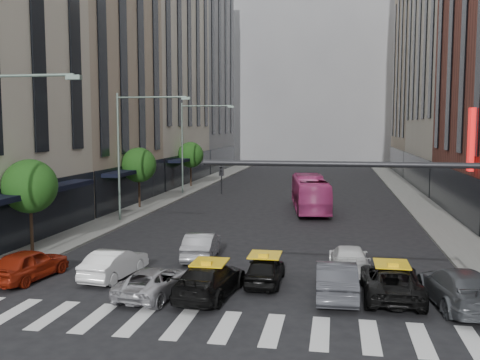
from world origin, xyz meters
The scene contains 27 objects.
ground centered at (0.00, 0.00, 0.00)m, with size 160.00×160.00×0.00m, color black.
sidewalk_left centered at (-11.50, 30.00, 0.07)m, with size 3.00×96.00×0.15m, color slate.
sidewalk_right centered at (11.50, 30.00, 0.07)m, with size 3.00×96.00×0.15m, color slate.
building_left_b centered at (-17.00, 28.00, 12.00)m, with size 8.00×16.00×24.00m, color tan.
building_left_c centered at (-17.00, 46.00, 18.00)m, with size 8.00×20.00×36.00m, color beige.
building_left_d centered at (-17.00, 65.00, 15.00)m, with size 8.00×18.00×30.00m, color gray.
building_right_c centered at (17.00, 46.00, 20.00)m, with size 8.00×20.00×40.00m, color beige.
building_right_d centered at (17.00, 65.00, 14.00)m, with size 8.00×18.00×28.00m, color tan.
building_far centered at (0.00, 85.00, 18.00)m, with size 30.00×10.00×36.00m, color gray.
tree_near centered at (-11.80, 10.00, 3.65)m, with size 2.88×2.88×4.95m.
tree_mid centered at (-11.80, 26.00, 3.65)m, with size 2.88×2.88×4.95m.
tree_far centered at (-11.80, 42.00, 3.65)m, with size 2.88×2.88×4.95m.
streetlamp_mid centered at (-10.04, 20.00, 5.90)m, with size 5.38×0.25×9.00m.
streetlamp_far centered at (-10.04, 36.00, 5.90)m, with size 5.38×0.25×9.00m.
traffic_signal centered at (7.69, -1.00, 4.47)m, with size 10.10×0.20×6.00m.
liberty_sign centered at (12.60, 20.00, 6.00)m, with size 0.30×0.70×4.00m.
car_red centered at (-9.20, 5.46, 0.71)m, with size 1.67×4.15×1.41m, color maroon.
car_white_front centered at (-5.55, 6.44, 0.66)m, with size 1.40×4.01×1.32m, color white.
car_silver centered at (-2.90, 4.28, 0.59)m, with size 1.96×4.25×1.18m, color #AAA9AF.
taxi_left centered at (-0.70, 4.62, 0.69)m, with size 1.93×4.75×1.38m, color black.
taxi_center centered at (1.26, 6.69, 0.63)m, with size 1.50×3.72×1.27m, color black.
car_grey_mid centered at (4.30, 5.42, 0.74)m, with size 1.57×4.51×1.49m, color #3B3C42.
taxi_right centered at (6.47, 5.71, 0.68)m, with size 2.26×4.89×1.36m, color black.
car_grey_curb centered at (8.89, 5.08, 0.74)m, with size 2.08×5.13×1.49m, color #46494E.
car_row2_left centered at (-2.53, 10.49, 0.70)m, with size 1.48×4.24×1.40m, color #A6A5AB.
car_row2_right centered at (4.90, 9.30, 0.63)m, with size 1.77×4.36×1.26m, color white.
bus centered at (2.21, 27.31, 1.43)m, with size 2.40×10.25×2.85m, color #B83676.
Camera 1 is at (4.20, -15.80, 6.83)m, focal length 40.00 mm.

